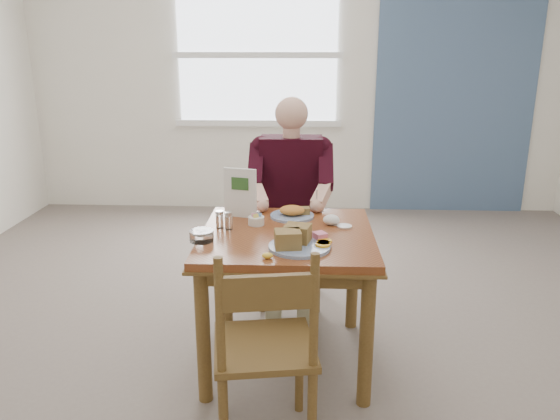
{
  "coord_description": "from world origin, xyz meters",
  "views": [
    {
      "loc": [
        0.08,
        -2.7,
        1.69
      ],
      "look_at": [
        -0.04,
        0.0,
        0.87
      ],
      "focal_mm": 35.0,
      "sensor_mm": 36.0,
      "label": 1
    }
  ],
  "objects_px": {
    "chair_near": "(265,349)",
    "near_plate": "(297,240)",
    "chair_far": "(291,232)",
    "far_plate": "(293,213)",
    "table": "(287,252)",
    "diner": "(291,188)"
  },
  "relations": [
    {
      "from": "chair_far",
      "to": "near_plate",
      "type": "xyz_separation_m",
      "value": [
        0.06,
        -1.02,
        0.31
      ]
    },
    {
      "from": "chair_far",
      "to": "diner",
      "type": "relative_size",
      "value": 0.69
    },
    {
      "from": "table",
      "to": "chair_near",
      "type": "height_order",
      "value": "chair_near"
    },
    {
      "from": "chair_near",
      "to": "far_plate",
      "type": "relative_size",
      "value": 3.51
    },
    {
      "from": "table",
      "to": "chair_near",
      "type": "bearing_deg",
      "value": -95.59
    },
    {
      "from": "chair_near",
      "to": "far_plate",
      "type": "xyz_separation_m",
      "value": [
        0.09,
        0.98,
        0.3
      ]
    },
    {
      "from": "chair_far",
      "to": "chair_near",
      "type": "bearing_deg",
      "value": -92.62
    },
    {
      "from": "table",
      "to": "chair_far",
      "type": "bearing_deg",
      "value": 90.0
    },
    {
      "from": "table",
      "to": "far_plate",
      "type": "bearing_deg",
      "value": 85.02
    },
    {
      "from": "table",
      "to": "chair_far",
      "type": "relative_size",
      "value": 0.97
    },
    {
      "from": "chair_far",
      "to": "chair_near",
      "type": "relative_size",
      "value": 1.0
    },
    {
      "from": "table",
      "to": "chair_near",
      "type": "distance_m",
      "value": 0.72
    },
    {
      "from": "table",
      "to": "chair_far",
      "type": "xyz_separation_m",
      "value": [
        0.0,
        0.8,
        -0.16
      ]
    },
    {
      "from": "table",
      "to": "chair_far",
      "type": "height_order",
      "value": "chair_far"
    },
    {
      "from": "near_plate",
      "to": "table",
      "type": "bearing_deg",
      "value": 103.97
    },
    {
      "from": "table",
      "to": "chair_far",
      "type": "distance_m",
      "value": 0.81
    },
    {
      "from": "chair_near",
      "to": "near_plate",
      "type": "bearing_deg",
      "value": 75.58
    },
    {
      "from": "diner",
      "to": "near_plate",
      "type": "height_order",
      "value": "diner"
    },
    {
      "from": "chair_far",
      "to": "far_plate",
      "type": "bearing_deg",
      "value": -87.39
    },
    {
      "from": "table",
      "to": "diner",
      "type": "bearing_deg",
      "value": 90.0
    },
    {
      "from": "chair_far",
      "to": "chair_near",
      "type": "height_order",
      "value": "same"
    },
    {
      "from": "chair_far",
      "to": "diner",
      "type": "xyz_separation_m",
      "value": [
        0.0,
        -0.09,
        0.33
      ]
    }
  ]
}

